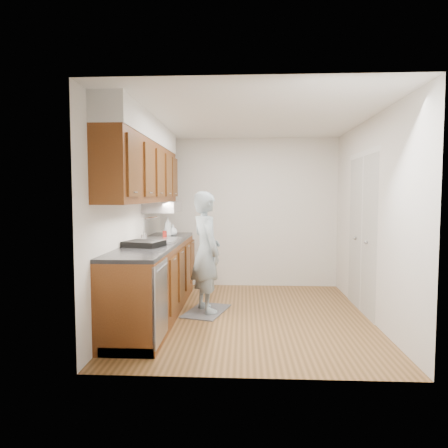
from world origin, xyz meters
The scene contains 15 objects.
floor centered at (0.00, 0.00, 0.00)m, with size 3.50×3.50×0.00m, color brown.
ceiling centered at (0.00, 0.00, 2.50)m, with size 3.50×3.50×0.00m, color white.
wall_left centered at (-1.50, 0.00, 1.25)m, with size 0.02×3.50×2.50m, color silver.
wall_right centered at (1.50, 0.00, 1.25)m, with size 0.02×3.50×2.50m, color silver.
wall_back centered at (0.00, 1.75, 1.25)m, with size 3.00×0.02×2.50m, color silver.
counter centered at (-1.20, 0.00, 0.49)m, with size 0.64×2.80×1.30m.
upper_cabinets centered at (-1.33, 0.05, 1.95)m, with size 0.47×2.80×1.21m.
closet_door centered at (1.49, 0.30, 1.02)m, with size 0.02×1.22×2.05m, color silver.
floor_mat centered at (-0.56, 0.16, 0.01)m, with size 0.45×0.77×0.01m, color slate.
person centered at (-0.56, 0.16, 0.91)m, with size 0.63×0.42×1.79m, color #8B9EA9.
soap_bottle_a centered at (-1.18, 0.77, 1.08)m, with size 0.11×0.11×0.29m, color white.
soap_bottle_b centered at (-1.19, 0.85, 1.03)m, with size 0.08×0.08×0.19m, color white.
soap_bottle_c centered at (-1.12, 0.85, 1.03)m, with size 0.13×0.13×0.17m, color white.
soda_can centered at (-1.17, 0.48, 0.99)m, with size 0.06×0.06×0.11m, color maroon.
dish_rack centered at (-1.24, -0.41, 0.97)m, with size 0.42×0.35×0.07m, color black.
Camera 1 is at (-0.07, -5.01, 1.53)m, focal length 32.00 mm.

